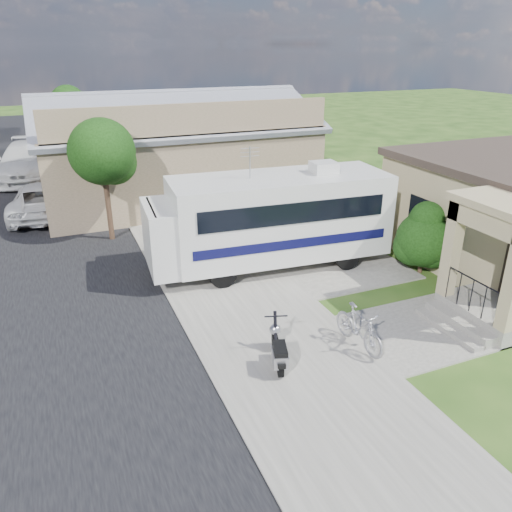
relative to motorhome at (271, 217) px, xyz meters
name	(u,v)px	position (x,y,z in m)	size (l,w,h in m)	color
ground	(311,334)	(-0.80, -4.34, -1.73)	(120.00, 120.00, 0.00)	#1B3A0F
street_slab	(8,244)	(-8.30, 5.66, -1.72)	(9.00, 80.00, 0.02)	black
sidewalk_slab	(177,221)	(-1.80, 5.66, -1.70)	(4.00, 80.00, 0.06)	#636059
driveway_slab	(287,260)	(0.70, 0.16, -1.71)	(7.00, 6.00, 0.05)	#636059
walk_slab	(429,328)	(2.20, -5.34, -1.71)	(4.00, 3.00, 0.05)	#636059
warehouse	(174,155)	(-0.80, 9.62, 0.26)	(12.50, 8.40, 5.04)	brown
street_tree_a	(105,155)	(-4.49, 4.71, 1.52)	(2.44, 2.40, 4.58)	#2F1E15
street_tree_b	(81,117)	(-4.49, 14.71, 1.66)	(2.44, 2.40, 4.73)	#2F1E15
street_tree_c	(70,105)	(-4.49, 23.71, 1.37)	(2.44, 2.40, 4.42)	#2F1E15
motorhome	(271,217)	(0.00, 0.00, 0.00)	(8.03, 3.04, 4.03)	#BBBCB7
shrub	(425,236)	(4.39, -2.32, -0.49)	(1.97, 1.88, 2.42)	#2F1E15
scooter	(278,350)	(-2.19, -5.31, -1.27)	(0.77, 1.53, 1.03)	black
bicycle	(359,330)	(-0.06, -5.38, -1.20)	(0.50, 1.77, 1.07)	#98989F
pickup_truck	(44,199)	(-6.86, 8.83, -0.99)	(2.45, 5.31, 1.47)	silver
van	(27,161)	(-7.54, 16.16, -0.77)	(2.70, 6.64, 1.93)	silver
garden_hose	(432,309)	(2.91, -4.63, -1.65)	(0.36, 0.36, 0.16)	#146516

